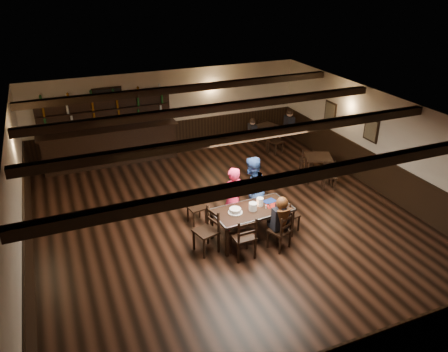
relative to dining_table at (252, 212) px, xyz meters
name	(u,v)px	position (x,y,z in m)	size (l,w,h in m)	color
ground	(229,222)	(-0.23, 0.82, -0.69)	(10.00, 10.00, 0.00)	black
room_shell	(229,156)	(-0.22, 0.86, 1.06)	(9.02, 10.02, 2.71)	beige
dining_table	(252,212)	(0.00, 0.00, 0.00)	(1.84, 1.01, 0.75)	black
chair_near_left	(245,235)	(-0.48, -0.65, -0.10)	(0.48, 0.46, 1.00)	black
chair_near_right	(283,229)	(0.41, -0.66, -0.16)	(0.54, 0.53, 0.90)	black
chair_end_left	(209,227)	(-1.07, -0.07, -0.10)	(0.55, 0.56, 1.00)	black
chair_end_right	(287,213)	(0.89, -0.06, -0.20)	(0.43, 0.45, 0.83)	black
chair_far_pushed	(195,204)	(-0.96, 1.18, -0.21)	(0.44, 0.42, 0.82)	black
woman_pink	(232,199)	(-0.25, 0.55, 0.11)	(0.58, 0.38, 1.58)	red
man_blue	(251,190)	(0.31, 0.70, 0.15)	(0.81, 0.63, 1.68)	navy
seated_person	(281,215)	(0.38, -0.61, 0.16)	(0.35, 0.52, 0.85)	black
cake	(235,211)	(-0.42, 0.02, 0.11)	(0.33, 0.33, 0.10)	white
plate_stack_a	(253,207)	(-0.01, -0.03, 0.15)	(0.19, 0.19, 0.17)	white
plate_stack_b	(260,202)	(0.24, 0.10, 0.16)	(0.16, 0.16, 0.18)	white
tea_light	(253,205)	(0.07, 0.13, 0.09)	(0.05, 0.05, 0.06)	#A5A8AD
salt_shaker	(266,207)	(0.30, -0.07, 0.11)	(0.03, 0.03, 0.08)	silver
pepper_shaker	(270,206)	(0.39, -0.08, 0.11)	(0.03, 0.03, 0.08)	#A5A8AD
drink_glass	(259,202)	(0.24, 0.17, 0.12)	(0.07, 0.07, 0.11)	silver
menu_red	(273,205)	(0.51, -0.04, 0.07)	(0.32, 0.22, 0.00)	maroon
menu_blue	(270,201)	(0.53, 0.18, 0.07)	(0.30, 0.21, 0.00)	navy
bar_counter	(110,141)	(-2.24, 5.54, 0.04)	(4.24, 0.70, 2.20)	black
back_table_a	(318,160)	(3.06, 1.96, -0.04)	(0.96, 0.96, 0.75)	black
back_table_b	(267,129)	(2.92, 4.81, -0.04)	(0.97, 0.97, 0.75)	black
bg_patron_left	(252,129)	(2.25, 4.63, 0.13)	(0.23, 0.35, 0.70)	black
bg_patron_right	(289,121)	(3.68, 4.69, 0.19)	(0.28, 0.41, 0.81)	black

